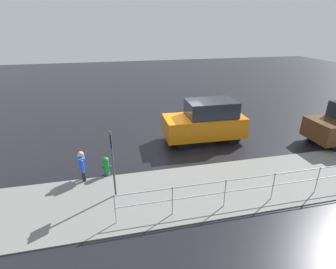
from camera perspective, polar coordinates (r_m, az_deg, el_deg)
name	(u,v)px	position (r m, az deg, el deg)	size (l,w,h in m)	color
ground_plane	(182,141)	(13.19, 2.99, -1.34)	(60.00, 60.00, 0.00)	black
kerb_strip	(213,187)	(9.73, 9.82, -11.29)	(24.00, 3.20, 0.04)	slate
moving_hatchback	(206,121)	(12.94, 8.27, 2.85)	(3.93, 1.78, 2.06)	orange
fire_hydrant	(106,167)	(10.36, -13.30, -6.82)	(0.42, 0.31, 0.80)	#197A2D
pedestrian	(82,165)	(10.15, -18.17, -6.26)	(0.30, 0.56, 1.22)	blue
metal_railing	(250,185)	(8.88, 17.44, -10.44)	(8.53, 0.04, 1.05)	#B7BABF
sign_post	(112,155)	(8.57, -12.08, -4.43)	(0.07, 0.44, 2.40)	#4C4C51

